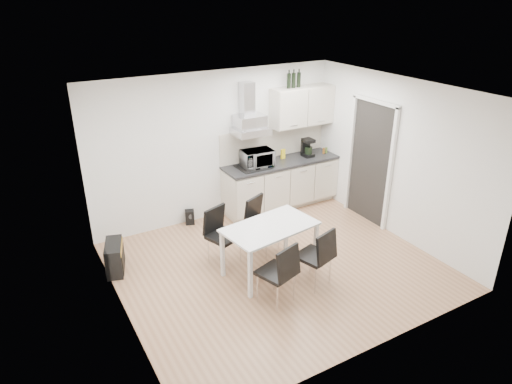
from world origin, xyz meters
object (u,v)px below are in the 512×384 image
chair_far_right (264,225)px  chair_near_right (314,257)px  kitchenette (282,165)px  chair_far_left (224,237)px  guitar_amp (115,257)px  chair_near_left (276,273)px  floor_speaker (190,217)px  dining_table (270,231)px

chair_far_right → chair_near_right: 1.13m
kitchenette → chair_far_left: (-1.82, -1.27, -0.39)m
chair_near_right → guitar_amp: (-2.31, 1.70, -0.21)m
chair_near_left → floor_speaker: 2.63m
chair_near_right → chair_near_left: bearing=169.7°
kitchenette → floor_speaker: size_ratio=9.80×
dining_table → chair_near_left: bearing=-123.4°
chair_far_left → chair_near_left: size_ratio=1.00×
dining_table → chair_far_right: (0.23, 0.55, -0.22)m
chair_far_right → guitar_amp: (-2.18, 0.58, -0.21)m
chair_far_right → guitar_amp: bearing=-38.7°
chair_far_right → floor_speaker: (-0.68, 1.41, -0.31)m
kitchenette → chair_near_right: 2.59m
chair_far_left → floor_speaker: (0.02, 1.43, -0.31)m
guitar_amp → dining_table: bearing=-13.0°
chair_far_left → floor_speaker: 1.47m
dining_table → guitar_amp: (-1.96, 1.13, -0.43)m
chair_near_left → chair_far_left: bearing=80.6°
chair_near_right → chair_far_right: bearing=79.9°
guitar_amp → kitchenette: bearing=28.5°
dining_table → chair_near_right: 0.71m
kitchenette → chair_far_left: kitchenette is taller
kitchenette → dining_table: kitchenette is taller
kitchenette → dining_table: bearing=-126.9°
chair_far_left → guitar_amp: bearing=-42.1°
dining_table → chair_near_left: chair_near_left is taller
chair_far_left → guitar_amp: chair_far_left is taller
floor_speaker → dining_table: bearing=-57.1°
dining_table → chair_far_right: 0.64m
kitchenette → chair_near_right: size_ratio=2.86×
dining_table → guitar_amp: size_ratio=2.40×
guitar_amp → floor_speaker: 1.72m
guitar_amp → floor_speaker: size_ratio=2.27×
kitchenette → floor_speaker: 1.94m
kitchenette → chair_near_right: bearing=-112.7°
chair_far_left → guitar_amp: (-1.48, 0.61, -0.21)m
chair_far_left → guitar_amp: size_ratio=1.51×
chair_near_right → floor_speaker: (-0.81, 2.53, -0.31)m
kitchenette → chair_near_left: (-1.65, -2.44, -0.39)m
kitchenette → dining_table: 2.25m
chair_far_left → chair_near_right: 1.37m
dining_table → chair_far_left: (-0.47, 0.53, -0.22)m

